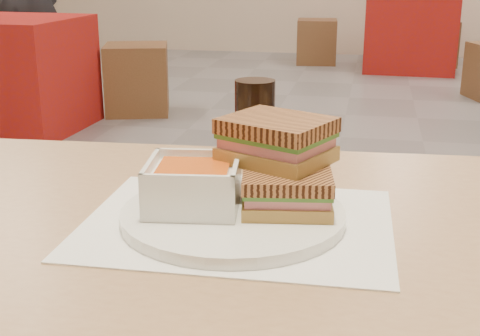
% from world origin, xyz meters
% --- Properties ---
extents(main_table, '(1.24, 0.78, 0.75)m').
position_xyz_m(main_table, '(0.02, -2.01, 0.64)').
color(main_table, '#A47E57').
rests_on(main_table, ground).
extents(tray_liner, '(0.40, 0.31, 0.00)m').
position_xyz_m(tray_liner, '(0.01, -2.02, 0.75)').
color(tray_liner, white).
rests_on(tray_liner, main_table).
extents(plate, '(0.29, 0.29, 0.02)m').
position_xyz_m(plate, '(0.00, -2.01, 0.76)').
color(plate, white).
rests_on(plate, tray_liner).
extents(soup_bowl, '(0.13, 0.13, 0.06)m').
position_xyz_m(soup_bowl, '(-0.05, -2.01, 0.79)').
color(soup_bowl, white).
rests_on(soup_bowl, plate).
extents(panini_lower, '(0.12, 0.11, 0.05)m').
position_xyz_m(panini_lower, '(0.07, -2.00, 0.79)').
color(panini_lower, '#AD833D').
rests_on(panini_lower, plate).
extents(panini_upper, '(0.16, 0.15, 0.06)m').
position_xyz_m(panini_upper, '(0.05, -1.95, 0.85)').
color(panini_upper, '#AD833D').
rests_on(panini_upper, panini_lower).
extents(cola_glass, '(0.06, 0.06, 0.14)m').
position_xyz_m(cola_glass, '(-0.01, -1.76, 0.82)').
color(cola_glass, black).
rests_on(cola_glass, main_table).
extents(bg_table_0, '(0.85, 0.85, 0.72)m').
position_xyz_m(bg_table_0, '(-2.08, 1.04, 0.36)').
color(bg_table_0, '#9A1506').
rests_on(bg_table_0, ground).
extents(bg_table_2, '(0.90, 0.90, 0.76)m').
position_xyz_m(bg_table_2, '(0.52, 4.03, 0.38)').
color(bg_table_2, '#9A1506').
rests_on(bg_table_2, ground).
extents(bg_chair_0r, '(0.54, 0.54, 0.49)m').
position_xyz_m(bg_chair_0r, '(-1.49, 1.66, 0.25)').
color(bg_chair_0r, brown).
rests_on(bg_chair_0r, ground).
extents(bg_chair_2l, '(0.44, 0.44, 0.46)m').
position_xyz_m(bg_chair_2l, '(-0.43, 4.25, 0.23)').
color(bg_chair_2l, brown).
rests_on(bg_chair_2l, ground).
extents(bg_chair_2r, '(0.50, 0.50, 0.46)m').
position_xyz_m(bg_chair_2r, '(0.77, 4.32, 0.23)').
color(bg_chair_2r, brown).
rests_on(bg_chair_2r, ground).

